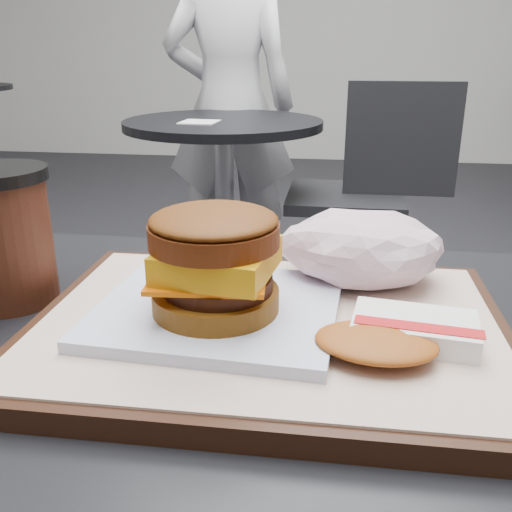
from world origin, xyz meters
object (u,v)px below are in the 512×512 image
Objects in this scene: hash_brown at (398,335)px; coffee_cup at (2,232)px; neighbor_table at (224,176)px; serving_tray at (268,329)px; crumpled_wrapper at (362,248)px; neighbor_chair at (364,185)px; patron at (230,106)px; breakfast_sandwich at (216,273)px.

coffee_cup reaches higher than hash_brown.
hash_brown is at bearing -74.78° from neighbor_table.
serving_tray is 2.60× the size of crumpled_wrapper.
neighbor_chair is 0.58× the size of patron.
hash_brown is at bearing -12.97° from coffee_cup.
patron is (-0.15, 1.96, -0.08)m from coffee_cup.
serving_tray is 1.71m from neighbor_chair.
serving_tray is 0.12m from crumpled_wrapper.
hash_brown is at bearing -19.20° from serving_tray.
coffee_cup is at bearing 167.03° from hash_brown.
breakfast_sandwich reaches higher than neighbor_chair.
crumpled_wrapper is at bearing 50.00° from serving_tray.
breakfast_sandwich is 1.37× the size of crumpled_wrapper.
hash_brown is at bearing 99.54° from patron.
coffee_cup is at bearing 169.58° from serving_tray.
neighbor_table is at bearing 105.61° from crumpled_wrapper.
patron reaches higher than neighbor_chair.
patron is at bearing 94.29° from coffee_cup.
crumpled_wrapper is at bearing -74.39° from neighbor_table.
neighbor_chair is at bearing 86.91° from crumpled_wrapper.
crumpled_wrapper is (-0.02, 0.12, 0.02)m from hash_brown.
hash_brown is 2.10m from patron.
coffee_cup is (-0.21, 0.05, 0.01)m from breakfast_sandwich.
neighbor_table is at bearing 102.21° from serving_tray.
crumpled_wrapper is at bearing 39.57° from breakfast_sandwich.
serving_tray is at bearing -130.00° from crumpled_wrapper.
coffee_cup is at bearing -172.28° from crumpled_wrapper.
patron is (-0.56, 0.32, 0.25)m from neighbor_chair.
neighbor_table is at bearing -169.65° from neighbor_chair.
coffee_cup is at bearing 90.23° from patron.
breakfast_sandwich is at bearing -140.43° from crumpled_wrapper.
hash_brown reaches higher than neighbor_table.
serving_tray is 3.02× the size of coffee_cup.
serving_tray is 2.05m from patron.
crumpled_wrapper is 1.63m from neighbor_chair.
breakfast_sandwich is 0.14m from hash_brown.
neighbor_chair is (0.06, 1.72, -0.29)m from hash_brown.
breakfast_sandwich reaches higher than serving_tray.
neighbor_chair is (0.09, 1.59, -0.31)m from crumpled_wrapper.
neighbor_table is at bearing 100.77° from breakfast_sandwich.
crumpled_wrapper is 1.58m from neighbor_table.
neighbor_table is 0.52m from neighbor_chair.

